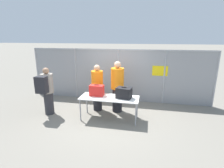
% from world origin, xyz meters
% --- Properties ---
extents(ground_plane, '(120.00, 120.00, 0.00)m').
position_xyz_m(ground_plane, '(0.00, 0.00, 0.00)').
color(ground_plane, slate).
extents(fence_section, '(7.60, 0.07, 2.18)m').
position_xyz_m(fence_section, '(0.01, 1.70, 1.14)').
color(fence_section, '#9EA0A5').
rests_on(fence_section, ground_plane).
extents(inspection_table, '(1.91, 0.75, 0.77)m').
position_xyz_m(inspection_table, '(0.05, -0.15, 0.71)').
color(inspection_table, silver).
rests_on(inspection_table, ground_plane).
extents(suitcase_red, '(0.46, 0.27, 0.38)m').
position_xyz_m(suitcase_red, '(-0.39, -0.08, 0.95)').
color(suitcase_red, red).
rests_on(suitcase_red, inspection_table).
extents(suitcase_black, '(0.52, 0.41, 0.37)m').
position_xyz_m(suitcase_black, '(0.52, -0.12, 0.94)').
color(suitcase_black, black).
rests_on(suitcase_black, inspection_table).
extents(traveler_hooded, '(0.41, 0.64, 1.67)m').
position_xyz_m(traveler_hooded, '(-2.13, -0.24, 0.92)').
color(traveler_hooded, '#2D2D33').
rests_on(traveler_hooded, ground_plane).
extents(security_worker_near, '(0.46, 0.46, 1.85)m').
position_xyz_m(security_worker_near, '(0.20, 0.52, 0.96)').
color(security_worker_near, black).
rests_on(security_worker_near, ground_plane).
extents(security_worker_far, '(0.42, 0.42, 1.71)m').
position_xyz_m(security_worker_far, '(-0.54, 0.49, 0.88)').
color(security_worker_far, black).
rests_on(security_worker_far, ground_plane).
extents(utility_trailer, '(3.96, 1.99, 0.76)m').
position_xyz_m(utility_trailer, '(1.73, 3.08, 0.43)').
color(utility_trailer, silver).
rests_on(utility_trailer, ground_plane).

